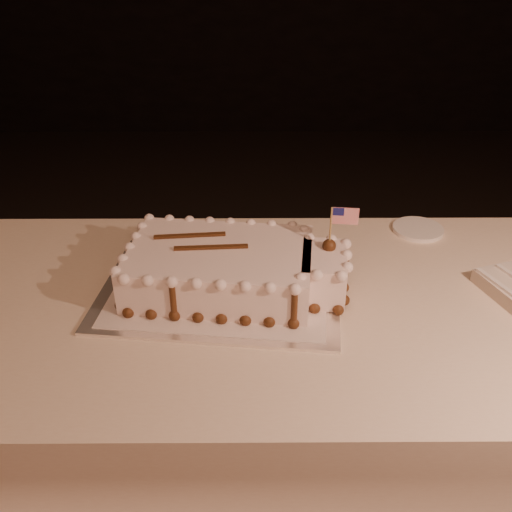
{
  "coord_description": "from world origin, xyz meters",
  "views": [
    {
      "loc": [
        -0.03,
        -0.44,
        1.49
      ],
      "look_at": [
        -0.03,
        0.64,
        0.84
      ],
      "focal_mm": 40.0,
      "sensor_mm": 36.0,
      "label": 1
    }
  ],
  "objects_px": {
    "sheet_cake": "(233,268)",
    "side_plate": "(418,229)",
    "banquet_table": "(266,420)",
    "cake_board": "(221,288)"
  },
  "relations": [
    {
      "from": "cake_board",
      "to": "side_plate",
      "type": "relative_size",
      "value": 3.94
    },
    {
      "from": "banquet_table",
      "to": "sheet_cake",
      "type": "xyz_separation_m",
      "value": [
        -0.08,
        0.04,
        0.43
      ]
    },
    {
      "from": "banquet_table",
      "to": "side_plate",
      "type": "bearing_deg",
      "value": 37.78
    },
    {
      "from": "cake_board",
      "to": "sheet_cake",
      "type": "distance_m",
      "value": 0.06
    },
    {
      "from": "sheet_cake",
      "to": "side_plate",
      "type": "height_order",
      "value": "sheet_cake"
    },
    {
      "from": "sheet_cake",
      "to": "side_plate",
      "type": "relative_size",
      "value": 3.85
    },
    {
      "from": "cake_board",
      "to": "banquet_table",
      "type": "bearing_deg",
      "value": -16.46
    },
    {
      "from": "sheet_cake",
      "to": "side_plate",
      "type": "bearing_deg",
      "value": 29.6
    },
    {
      "from": "cake_board",
      "to": "side_plate",
      "type": "height_order",
      "value": "side_plate"
    },
    {
      "from": "banquet_table",
      "to": "sheet_cake",
      "type": "bearing_deg",
      "value": 151.76
    }
  ]
}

